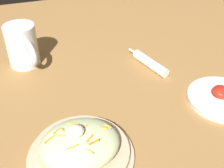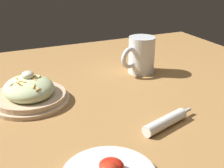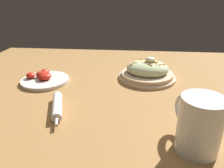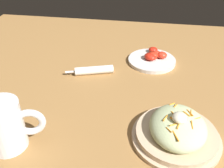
{
  "view_description": "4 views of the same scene",
  "coord_description": "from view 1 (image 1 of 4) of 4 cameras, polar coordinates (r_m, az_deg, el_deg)",
  "views": [
    {
      "loc": [
        -0.21,
        -0.68,
        0.53
      ],
      "look_at": [
        -0.02,
        -0.09,
        0.06
      ],
      "focal_mm": 47.03,
      "sensor_mm": 36.0,
      "label": 1
    },
    {
      "loc": [
        0.72,
        -0.38,
        0.41
      ],
      "look_at": [
        0.02,
        -0.06,
        0.09
      ],
      "focal_mm": 49.59,
      "sensor_mm": 36.0,
      "label": 2
    },
    {
      "loc": [
        -0.08,
        0.59,
        0.34
      ],
      "look_at": [
        -0.02,
        -0.06,
        0.05
      ],
      "focal_mm": 33.89,
      "sensor_mm": 36.0,
      "label": 3
    },
    {
      "loc": [
        -0.65,
        -0.16,
        0.51
      ],
      "look_at": [
        -0.01,
        -0.06,
        0.07
      ],
      "focal_mm": 40.42,
      "sensor_mm": 36.0,
      "label": 4
    }
  ],
  "objects": [
    {
      "name": "beer_mug",
      "position": [
        0.97,
        -16.93,
        6.71
      ],
      "size": [
        0.1,
        0.15,
        0.14
      ],
      "color": "white",
      "rests_on": "ground_plane"
    },
    {
      "name": "salad_plate",
      "position": [
        0.66,
        -6.17,
        -12.35
      ],
      "size": [
        0.24,
        0.24,
        0.1
      ],
      "color": "#D1B28E",
      "rests_on": "ground_plane"
    },
    {
      "name": "ground_plane",
      "position": [
        0.89,
        -0.4,
        0.57
      ],
      "size": [
        1.43,
        1.43,
        0.0
      ],
      "primitive_type": "plane",
      "color": "#9E703D"
    },
    {
      "name": "napkin_roll",
      "position": [
        0.95,
        7.4,
        4.07
      ],
      "size": [
        0.07,
        0.18,
        0.03
      ],
      "color": "white",
      "rests_on": "ground_plane"
    },
    {
      "name": "tomato_plate",
      "position": [
        0.86,
        21.03,
        -2.38
      ],
      "size": [
        0.19,
        0.19,
        0.04
      ],
      "color": "silver",
      "rests_on": "ground_plane"
    }
  ]
}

